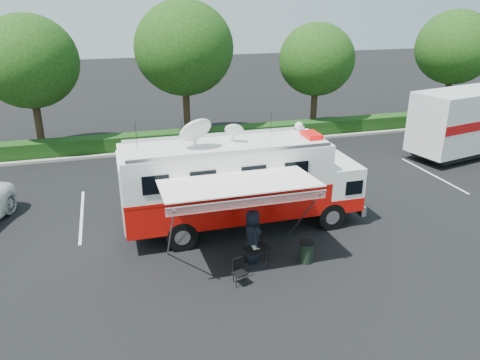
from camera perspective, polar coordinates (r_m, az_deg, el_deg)
name	(u,v)px	position (r m, az deg, el deg)	size (l,w,h in m)	color
ground_plane	(243,227)	(19.55, 0.41, -5.71)	(120.00, 120.00, 0.00)	black
back_border	(203,63)	(30.45, -4.54, 14.01)	(60.00, 6.14, 8.87)	#9E998E
stall_lines	(215,200)	(22.05, -3.05, -2.43)	(24.12, 5.50, 0.01)	silver
command_truck	(241,182)	(18.70, 0.18, -0.30)	(9.69, 2.66, 4.65)	black
awning	(240,187)	(15.64, -0.03, -0.83)	(5.29, 2.73, 3.19)	white
person	(252,260)	(17.23, 1.51, -9.76)	(0.97, 0.63, 1.98)	black
folding_table	(257,249)	(16.56, 2.11, -8.40)	(1.00, 0.83, 0.74)	black
folding_chair	(239,269)	(15.75, -0.14, -10.79)	(0.54, 0.57, 0.89)	black
trash_bin	(306,252)	(17.11, 8.09, -8.66)	(0.53, 0.53, 0.80)	black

